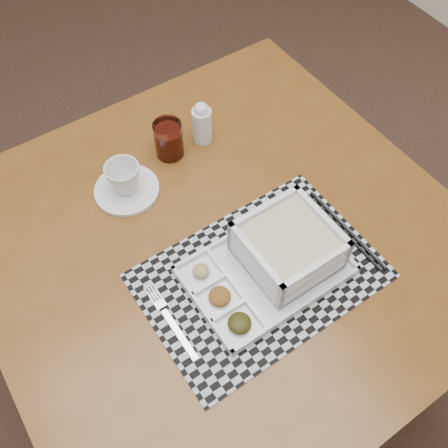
% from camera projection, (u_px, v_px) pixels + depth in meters
% --- Properties ---
extents(floor, '(5.00, 5.00, 0.00)m').
position_uv_depth(floor, '(60.00, 344.00, 1.73)').
color(floor, '#321E19').
rests_on(floor, ground).
extents(dining_table, '(1.05, 1.05, 0.76)m').
position_uv_depth(dining_table, '(222.00, 254.00, 1.15)').
color(dining_table, '#4F2E0E').
rests_on(dining_table, ground).
extents(placemat, '(0.49, 0.35, 0.00)m').
position_uv_depth(placemat, '(260.00, 276.00, 1.03)').
color(placemat, '#9D9DA4').
rests_on(placemat, dining_table).
extents(serving_tray, '(0.33, 0.23, 0.10)m').
position_uv_depth(serving_tray, '(281.00, 254.00, 1.01)').
color(serving_tray, silver).
rests_on(serving_tray, placemat).
extents(fork, '(0.02, 0.19, 0.00)m').
position_uv_depth(fork, '(170.00, 319.00, 0.97)').
color(fork, silver).
rests_on(fork, placemat).
extents(spoon, '(0.04, 0.18, 0.01)m').
position_uv_depth(spoon, '(309.00, 210.00, 1.12)').
color(spoon, silver).
rests_on(spoon, placemat).
extents(chopsticks, '(0.03, 0.24, 0.01)m').
position_uv_depth(chopsticks, '(345.00, 230.00, 1.08)').
color(chopsticks, black).
rests_on(chopsticks, placemat).
extents(saucer, '(0.15, 0.15, 0.01)m').
position_uv_depth(saucer, '(127.00, 190.00, 1.15)').
color(saucer, silver).
rests_on(saucer, dining_table).
extents(cup, '(0.09, 0.09, 0.07)m').
position_uv_depth(cup, '(124.00, 178.00, 1.11)').
color(cup, silver).
rests_on(cup, saucer).
extents(juice_glass, '(0.07, 0.07, 0.10)m').
position_uv_depth(juice_glass, '(169.00, 141.00, 1.18)').
color(juice_glass, white).
rests_on(juice_glass, dining_table).
extents(creamer_bottle, '(0.05, 0.05, 0.11)m').
position_uv_depth(creamer_bottle, '(202.00, 123.00, 1.20)').
color(creamer_bottle, silver).
rests_on(creamer_bottle, dining_table).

